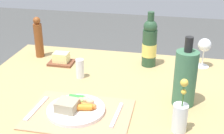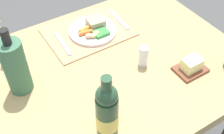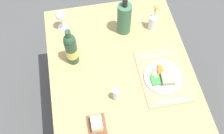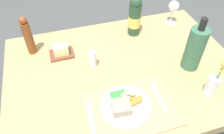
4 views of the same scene
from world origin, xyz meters
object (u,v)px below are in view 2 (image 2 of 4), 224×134
Objects in this scene: flower_vase at (7,47)px; salt_shaker at (143,56)px; dinner_plate at (93,29)px; dining_table at (105,80)px; cooler_bottle at (15,67)px; fork at (119,19)px; butter_dish at (191,66)px; knife at (63,44)px; wine_bottle at (107,113)px.

salt_shaker is at bearing 144.33° from flower_vase.
dining_table is at bearing 71.81° from dinner_plate.
cooler_bottle reaches higher than dining_table.
dining_table is at bearing 50.52° from fork.
dinner_plate reaches higher than fork.
butter_dish reaches higher than dining_table.
knife is 0.82× the size of flower_vase.
cooler_bottle is at bearing -13.35° from dining_table.
flower_vase is 1.63× the size of butter_dish.
dinner_plate is at bearing -114.61° from wine_bottle.
flower_vase is 0.20m from cooler_bottle.
wine_bottle is (0.40, 0.53, 0.11)m from fork.
dining_table is at bearing 113.68° from knife.
knife is (0.17, 0.00, -0.01)m from dinner_plate.
dinner_plate is at bearing -108.19° from dining_table.
dinner_plate is 1.27× the size of fork.
wine_bottle is at bearing 9.53° from butter_dish.
cooler_bottle reaches higher than salt_shaker.
knife is 0.31m from cooler_bottle.
dining_table is 4.22× the size of wine_bottle.
wine_bottle is (0.07, 0.51, 0.11)m from knife.
flower_vase is 2.24× the size of salt_shaker.
knife is 1.34× the size of butter_dish.
fork is 1.04× the size of knife.
wine_bottle is 0.48m from butter_dish.
cooler_bottle is at bearing -63.86° from wine_bottle.
flower_vase is at bearing 1.46° from fork.
wine_bottle is at bearing 116.14° from cooler_bottle.
wine_bottle is at bearing 84.76° from knife.
salt_shaker reaches higher than dining_table.
butter_dish is (-0.64, 0.29, -0.10)m from cooler_bottle.
dining_table is at bearing -34.50° from butter_dish.
dinner_plate reaches higher than dining_table.
dinner_plate is 0.45m from cooler_bottle.
butter_dish is (-0.15, 0.14, -0.02)m from salt_shaker.
dinner_plate is at bearing -175.83° from knife.
fork is 0.63× the size of wine_bottle.
knife is at bearing -97.92° from wine_bottle.
flower_vase reaches higher than butter_dish.
knife is at bearing 7.30° from fork.
flower_vase is at bearing -37.53° from butter_dish.
cooler_bottle is (0.18, -0.36, -0.00)m from wine_bottle.
dining_table is 9.37× the size of butter_dish.
butter_dish is (-0.62, 0.48, -0.04)m from flower_vase.
wine_bottle is 0.40m from cooler_bottle.
dining_table is 0.26m from knife.
wine_bottle is at bearing 65.39° from dinner_plate.
salt_shaker reaches higher than butter_dish.
wine_bottle is at bearing 106.50° from flower_vase.
knife is 0.38m from salt_shaker.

